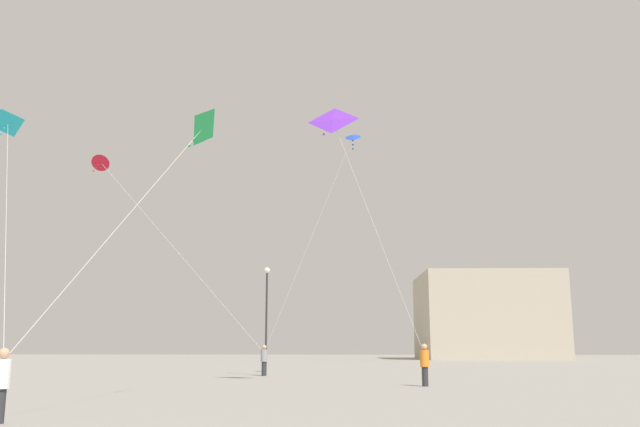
% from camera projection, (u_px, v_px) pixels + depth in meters
% --- Properties ---
extents(person_in_grey, '(0.38, 0.38, 1.73)m').
position_uv_depth(person_in_grey, '(264.00, 359.00, 38.48)').
color(person_in_grey, '#2D2D33').
rests_on(person_in_grey, ground_plane).
extents(person_in_orange, '(0.38, 0.38, 1.74)m').
position_uv_depth(person_in_orange, '(425.00, 363.00, 28.10)').
color(person_in_orange, '#2D2D33').
rests_on(person_in_orange, ground_plane).
extents(person_in_white, '(0.34, 0.34, 1.57)m').
position_uv_depth(person_in_white, '(2.00, 382.00, 14.38)').
color(person_in_white, '#2D2D33').
rests_on(person_in_white, ground_plane).
extents(kite_cobalt_diamond, '(5.76, 1.92, 12.61)m').
position_uv_depth(kite_cobalt_diamond, '(351.00, 140.00, 39.05)').
color(kite_cobalt_diamond, blue).
extents(kite_crimson_diamond, '(11.71, 2.01, 12.46)m').
position_uv_depth(kite_crimson_diamond, '(102.00, 164.00, 43.29)').
color(kite_crimson_diamond, red).
extents(kite_violet_delta, '(4.67, 0.80, 10.79)m').
position_uv_depth(kite_violet_delta, '(334.00, 123.00, 30.19)').
color(kite_violet_delta, purple).
extents(kite_cyan_delta, '(7.74, 11.51, 9.69)m').
position_uv_depth(kite_cyan_delta, '(8.00, 127.00, 27.31)').
color(kite_cyan_delta, '#1EB2C6').
extents(kite_emerald_delta, '(2.96, 6.16, 7.42)m').
position_uv_depth(kite_emerald_delta, '(200.00, 130.00, 20.80)').
color(kite_emerald_delta, green).
extents(building_left_hall, '(19.40, 18.39, 11.73)m').
position_uv_depth(building_left_hall, '(486.00, 317.00, 94.89)').
color(building_left_hall, '#B2A893').
rests_on(building_left_hall, ground_plane).
extents(lamppost_east, '(0.36, 0.36, 6.26)m').
position_uv_depth(lamppost_east, '(267.00, 305.00, 39.65)').
color(lamppost_east, '#2D2D30').
rests_on(lamppost_east, ground_plane).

